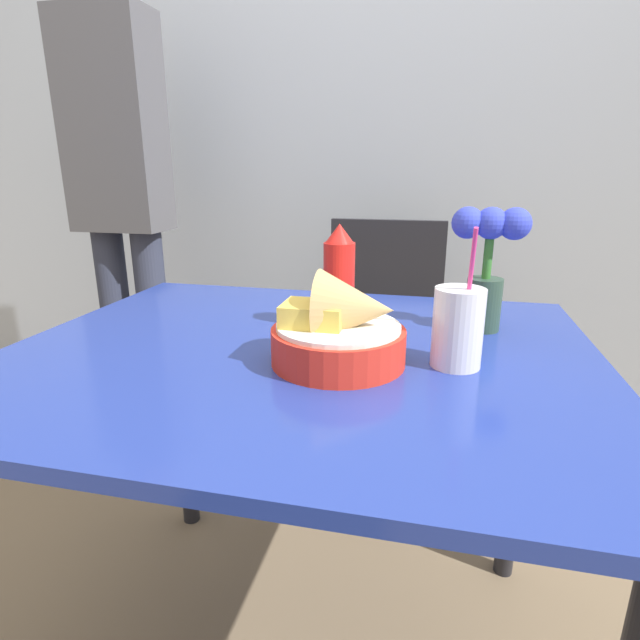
# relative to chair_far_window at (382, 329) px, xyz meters

# --- Properties ---
(wall_window) EXTENTS (7.00, 0.06, 2.60)m
(wall_window) POSITION_rel_chair_far_window_xyz_m (-0.07, 0.42, 0.77)
(wall_window) COLOR #9EA8B7
(wall_window) RESTS_ON ground_plane
(dining_table) EXTENTS (1.06, 0.87, 0.75)m
(dining_table) POSITION_rel_chair_far_window_xyz_m (-0.07, -0.84, 0.12)
(dining_table) COLOR #233893
(dining_table) RESTS_ON ground_plane
(chair_far_window) EXTENTS (0.40, 0.40, 0.90)m
(chair_far_window) POSITION_rel_chair_far_window_xyz_m (0.00, 0.00, 0.00)
(chair_far_window) COLOR black
(chair_far_window) RESTS_ON ground_plane
(food_basket) EXTENTS (0.22, 0.22, 0.16)m
(food_basket) POSITION_rel_chair_far_window_xyz_m (0.02, -0.90, 0.28)
(food_basket) COLOR red
(food_basket) RESTS_ON dining_table
(ketchup_bottle) EXTENTS (0.06, 0.06, 0.21)m
(ketchup_bottle) POSITION_rel_chair_far_window_xyz_m (-0.02, -0.71, 0.33)
(ketchup_bottle) COLOR red
(ketchup_bottle) RESTS_ON dining_table
(drink_cup) EXTENTS (0.08, 0.08, 0.23)m
(drink_cup) POSITION_rel_chair_far_window_xyz_m (0.21, -0.87, 0.29)
(drink_cup) COLOR silver
(drink_cup) RESTS_ON dining_table
(flower_vase) EXTENTS (0.15, 0.07, 0.24)m
(flower_vase) POSITION_rel_chair_far_window_xyz_m (0.26, -0.65, 0.37)
(flower_vase) COLOR #2D4738
(flower_vase) RESTS_ON dining_table
(person_standing) EXTENTS (0.32, 0.20, 1.76)m
(person_standing) POSITION_rel_chair_far_window_xyz_m (-0.94, -0.05, 0.50)
(person_standing) COLOR #2D3347
(person_standing) RESTS_ON ground_plane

